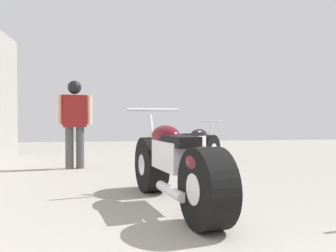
# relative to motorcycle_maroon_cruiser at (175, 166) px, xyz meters

# --- Properties ---
(ground_plane) EXTENTS (18.61, 18.61, 0.00)m
(ground_plane) POSITION_rel_motorcycle_maroon_cruiser_xyz_m (-0.02, 1.16, -0.44)
(ground_plane) COLOR gray
(motorcycle_maroon_cruiser) EXTENTS (0.85, 2.27, 1.06)m
(motorcycle_maroon_cruiser) POSITION_rel_motorcycle_maroon_cruiser_xyz_m (0.00, 0.00, 0.00)
(motorcycle_maroon_cruiser) COLOR black
(motorcycle_maroon_cruiser) RESTS_ON ground_plane
(motorcycle_black_naked) EXTENTS (1.47, 1.48, 0.90)m
(motorcycle_black_naked) POSITION_rel_motorcycle_maroon_cruiser_xyz_m (0.85, 3.11, -0.06)
(motorcycle_black_naked) COLOR black
(motorcycle_black_naked) RESTS_ON ground_plane
(mechanic_in_blue) EXTENTS (0.65, 0.30, 1.64)m
(mechanic_in_blue) POSITION_rel_motorcycle_maroon_cruiser_xyz_m (-1.42, 3.00, 0.55)
(mechanic_in_blue) COLOR #4C4C4C
(mechanic_in_blue) RESTS_ON ground_plane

